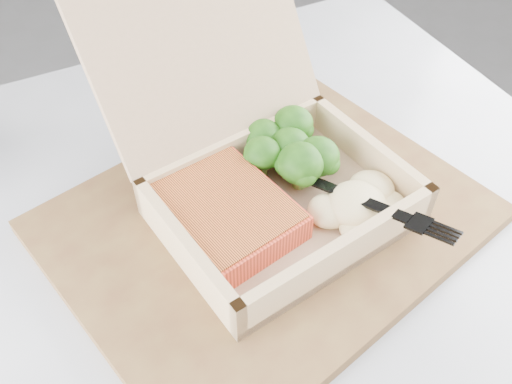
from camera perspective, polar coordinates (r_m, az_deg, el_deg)
floor at (r=1.45m, az=16.16°, el=-9.33°), size 4.00×4.00×0.00m
cafe_table at (r=0.68m, az=-0.51°, el=-18.33°), size 0.89×0.89×0.73m
serving_tray at (r=0.55m, az=1.03°, el=-2.87°), size 0.42×0.36×0.02m
takeout_container at (r=0.53m, az=0.03°, el=3.74°), size 0.23×0.27×0.19m
salmon_fillet at (r=0.51m, az=-3.36°, el=-1.87°), size 0.11×0.14×0.03m
broccoli_pile at (r=0.56m, az=3.37°, el=4.17°), size 0.11×0.11×0.04m
mashed_potatoes at (r=0.52m, az=10.05°, el=-1.21°), size 0.09×0.08×0.03m
plastic_fork at (r=0.52m, az=8.33°, el=0.36°), size 0.06×0.15×0.02m
receipt at (r=0.70m, az=-6.61°, el=8.75°), size 0.09×0.14×0.00m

